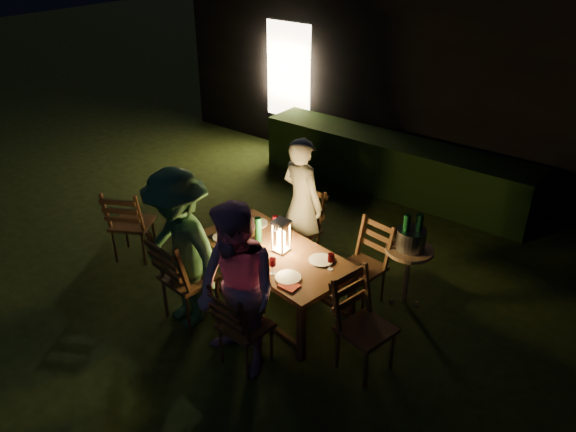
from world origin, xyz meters
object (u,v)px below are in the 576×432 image
Objects in this scene: person_opp_left at (180,250)px; bottle_bucket_a at (405,235)px; chair_end at (364,341)px; lantern at (281,238)px; chair_far_right at (362,278)px; bottle_bucket_b at (418,235)px; chair_near_left at (189,292)px; side_table at (409,255)px; ice_bucket at (411,239)px; chair_spare at (133,235)px; chair_near_right at (244,339)px; person_opp_right at (237,292)px; chair_far_left at (298,241)px; person_house_side at (302,203)px; bottle_table at (258,230)px; dining_table at (274,257)px.

bottle_bucket_a is (1.58, 1.63, -0.02)m from person_opp_left.
chair_end is 1.31m from lantern.
chair_far_right is 2.95× the size of bottle_bucket_b.
chair_near_left is 1.61× the size of side_table.
chair_spare is at bearing -157.90° from ice_bucket.
chair_near_right is 2.94× the size of bottle_bucket_a.
chair_far_right is at bearing -144.90° from ice_bucket.
person_opp_right is 0.99× the size of person_opp_left.
chair_far_left reaches higher than ice_bucket.
chair_far_left is at bearing -177.44° from bottle_bucket_a.
bottle_bucket_a is at bearing -157.86° from chair_end.
person_house_side reaches higher than chair_near_left.
bottle_table is 0.42× the size of side_table.
side_table is at bearing -168.23° from person_house_side.
chair_near_left is 1.54m from chair_far_left.
bottle_table is at bearing 180.00° from dining_table.
chair_far_right is at bearing 177.11° from person_house_side.
chair_near_right is 1.94m from side_table.
person_opp_left is (-1.79, -0.53, 0.55)m from chair_end.
bottle_table is at bearing 103.71° from person_house_side.
lantern is at bearing 55.38° from chair_near_left.
chair_near_left reaches higher than bottle_table.
chair_end is at bearing -27.45° from chair_spare.
lantern is 1.27m from bottle_bucket_a.
chair_spare is 3.24m from bottle_bucket_a.
chair_near_left is 3.39× the size of bottle_bucket_b.
chair_spare is at bearing -157.90° from side_table.
person_house_side reaches higher than bottle_bucket_a.
person_house_side is 1.31m from bottle_bucket_a.
chair_near_right is 1.54m from chair_far_right.
chair_far_right is 3.37× the size of bottle_table.
chair_near_right reaches higher than side_table.
bottle_bucket_a is at bearing 42.10° from lantern.
person_opp_right is at bearing -43.63° from chair_spare.
bottle_bucket_a is at bearing 51.40° from chair_near_left.
person_opp_left is 1.00m from lantern.
person_opp_right is 5.99× the size of bottle_table.
bottle_bucket_a reaches higher than chair_far_left.
person_opp_right is 5.25× the size of bottle_bucket_b.
bottle_bucket_b is (0.79, 1.81, 0.55)m from chair_near_right.
bottle_table reaches higher than chair_far_left.
bottle_table is 1.58m from ice_bucket.
dining_table is at bearing -20.56° from chair_spare.
person_opp_left is 2.35m from side_table.
chair_near_right is at bearing -73.53° from lantern.
chair_far_left is 0.98× the size of chair_end.
person_house_side is (-1.52, 1.09, 0.49)m from chair_end.
chair_near_right is 1.18m from bottle_table.
chair_far_left is 0.97× the size of chair_spare.
person_opp_right is (-0.91, -0.68, 0.54)m from chair_end.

